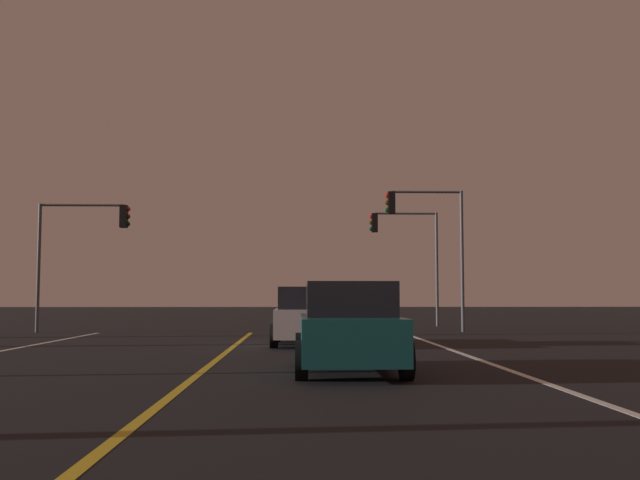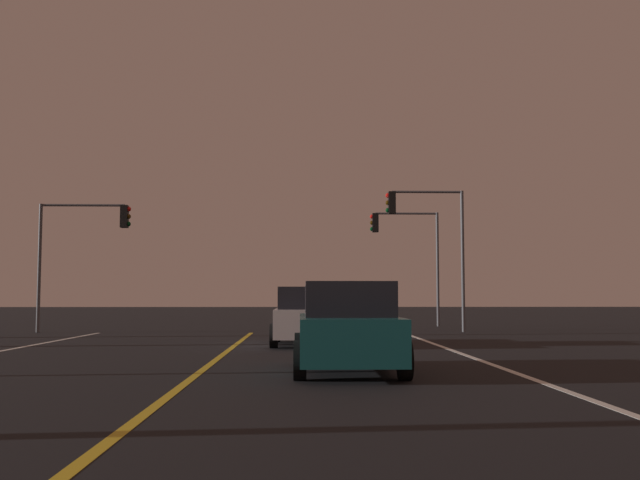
{
  "view_description": "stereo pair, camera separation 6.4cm",
  "coord_description": "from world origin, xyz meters",
  "px_view_note": "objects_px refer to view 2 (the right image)",
  "views": [
    {
      "loc": [
        1.82,
        1.85,
        1.44
      ],
      "look_at": [
        2.51,
        24.69,
        3.15
      ],
      "focal_mm": 41.93,
      "sensor_mm": 36.0,
      "label": 1
    },
    {
      "loc": [
        1.89,
        1.85,
        1.44
      ],
      "look_at": [
        2.51,
        24.69,
        3.15
      ],
      "focal_mm": 41.93,
      "sensor_mm": 36.0,
      "label": 2
    }
  ],
  "objects_px": {
    "car_lead_same_lane": "(348,329)",
    "traffic_light_far_right": "(405,241)",
    "car_ahead_far": "(306,317)",
    "traffic_light_near_left": "(85,236)",
    "traffic_light_near_right": "(426,227)"
  },
  "relations": [
    {
      "from": "car_ahead_far",
      "to": "traffic_light_far_right",
      "type": "distance_m",
      "value": 14.51
    },
    {
      "from": "car_ahead_far",
      "to": "traffic_light_far_right",
      "type": "relative_size",
      "value": 0.79
    },
    {
      "from": "traffic_light_near_left",
      "to": "traffic_light_far_right",
      "type": "bearing_deg",
      "value": 22.02
    },
    {
      "from": "traffic_light_near_left",
      "to": "car_lead_same_lane",
      "type": "bearing_deg",
      "value": -58.97
    },
    {
      "from": "car_ahead_far",
      "to": "car_lead_same_lane",
      "type": "height_order",
      "value": "same"
    },
    {
      "from": "car_ahead_far",
      "to": "traffic_light_far_right",
      "type": "bearing_deg",
      "value": -20.01
    },
    {
      "from": "traffic_light_near_right",
      "to": "traffic_light_near_left",
      "type": "bearing_deg",
      "value": 0.0
    },
    {
      "from": "traffic_light_far_right",
      "to": "traffic_light_near_right",
      "type": "bearing_deg",
      "value": 90.95
    },
    {
      "from": "car_lead_same_lane",
      "to": "traffic_light_far_right",
      "type": "xyz_separation_m",
      "value": [
        4.12,
        21.25,
        3.22
      ]
    },
    {
      "from": "car_ahead_far",
      "to": "car_lead_same_lane",
      "type": "xyz_separation_m",
      "value": [
        0.72,
        -7.96,
        0.0
      ]
    },
    {
      "from": "traffic_light_near_right",
      "to": "traffic_light_near_left",
      "type": "height_order",
      "value": "traffic_light_near_right"
    },
    {
      "from": "car_lead_same_lane",
      "to": "traffic_light_near_right",
      "type": "bearing_deg",
      "value": -14.97
    },
    {
      "from": "car_lead_same_lane",
      "to": "traffic_light_near_left",
      "type": "relative_size",
      "value": 0.84
    },
    {
      "from": "traffic_light_near_left",
      "to": "traffic_light_far_right",
      "type": "height_order",
      "value": "traffic_light_far_right"
    },
    {
      "from": "car_lead_same_lane",
      "to": "traffic_light_near_left",
      "type": "bearing_deg",
      "value": 31.03
    }
  ]
}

